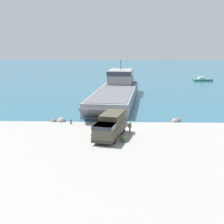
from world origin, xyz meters
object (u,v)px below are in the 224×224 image
(moored_boat_a, at_px, (122,77))
(moored_boat_b, at_px, (202,80))
(cargo_crate, at_px, (124,139))
(landing_craft, at_px, (117,90))
(military_truck, at_px, (110,126))
(soldier_on_ramp, at_px, (130,127))
(mooring_bollard, at_px, (71,122))

(moored_boat_a, xyz_separation_m, moored_boat_b, (25.40, -5.69, -0.27))
(moored_boat_b, bearing_deg, cargo_crate, -28.46)
(landing_craft, bearing_deg, military_truck, -85.32)
(soldier_on_ramp, relative_size, moored_boat_a, 0.21)
(military_truck, height_order, cargo_crate, military_truck)
(landing_craft, height_order, military_truck, landing_craft)
(moored_boat_a, bearing_deg, military_truck, -141.53)
(soldier_on_ramp, height_order, moored_boat_b, soldier_on_ramp)
(landing_craft, height_order, cargo_crate, landing_craft)
(soldier_on_ramp, relative_size, moored_boat_b, 0.27)
(military_truck, xyz_separation_m, moored_boat_a, (1.62, 66.43, -0.82))
(soldier_on_ramp, distance_m, cargo_crate, 3.56)
(cargo_crate, bearing_deg, landing_craft, 92.55)
(military_truck, bearing_deg, moored_boat_a, -168.23)
(soldier_on_ramp, distance_m, moored_boat_a, 64.67)
(landing_craft, distance_m, moored_boat_b, 42.63)
(moored_boat_b, bearing_deg, moored_boat_a, -109.00)
(landing_craft, distance_m, military_truck, 27.46)
(mooring_bollard, relative_size, cargo_crate, 0.92)
(moored_boat_b, relative_size, cargo_crate, 8.11)
(moored_boat_a, distance_m, moored_boat_b, 26.03)
(cargo_crate, bearing_deg, moored_boat_b, 67.92)
(moored_boat_a, height_order, cargo_crate, moored_boat_a)
(soldier_on_ramp, bearing_deg, moored_boat_b, -82.83)
(soldier_on_ramp, distance_m, moored_boat_b, 63.84)
(landing_craft, bearing_deg, mooring_bollard, -101.75)
(moored_boat_a, xyz_separation_m, cargo_crate, (0.11, -68.06, -0.42))
(landing_craft, distance_m, mooring_bollard, 22.01)
(landing_craft, height_order, mooring_bollard, landing_craft)
(military_truck, relative_size, moored_boat_a, 0.99)
(military_truck, bearing_deg, landing_craft, -167.75)
(landing_craft, relative_size, soldier_on_ramp, 21.24)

